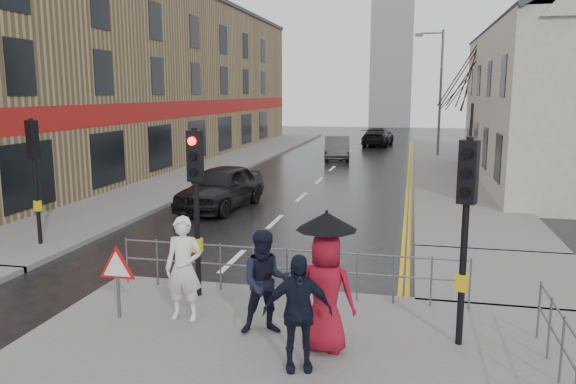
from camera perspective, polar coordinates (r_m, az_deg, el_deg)
The scene contains 21 objects.
ground at distance 11.72m, azimuth -10.29°, elevation -11.15°, with size 120.00×120.00×0.00m, color black.
left_pavement at distance 35.02m, azimuth -5.63°, elevation 3.24°, with size 4.00×44.00×0.14m, color #605E5B.
right_pavement at distance 35.35m, azimuth 15.94°, elevation 2.97°, with size 4.00×40.00×0.14m, color #605E5B.
pavement_bridge_right at distance 13.85m, azimuth 21.11°, elevation -8.01°, with size 4.00×4.20×0.14m, color #605E5B.
building_left_terrace at distance 35.97m, azimuth -14.79°, elevation 11.01°, with size 8.00×42.00×10.00m, color #8E7952.
church_tower at distance 72.26m, azimuth 10.52°, elevation 13.72°, with size 5.00×5.00×18.00m, color gray.
traffic_signal_near_left at distance 11.18m, azimuth -9.36°, elevation 0.93°, with size 0.28×0.27×3.40m.
traffic_signal_near_right at distance 9.25m, azimuth 17.66°, elevation -1.32°, with size 0.34×0.33×3.40m.
traffic_signal_far_left at distance 16.43m, azimuth -24.39°, elevation 3.06°, with size 0.34×0.33×3.40m.
guard_railing_front at distance 11.41m, azimuth -0.11°, elevation -7.00°, with size 7.14×0.04×1.00m.
warning_sign at distance 10.70m, azimuth -16.98°, elevation -7.61°, with size 0.80×0.07×1.35m.
street_lamp at distance 38.07m, azimuth 14.99°, elevation 10.49°, with size 1.83×0.25×8.00m.
tree_near at distance 32.21m, azimuth 18.50°, elevation 11.22°, with size 2.40×2.40×6.58m.
tree_far at distance 40.21m, azimuth 18.00°, elevation 9.90°, with size 2.40×2.40×5.64m.
pedestrian_a at distance 10.35m, azimuth -10.54°, elevation -7.63°, with size 0.69×0.46×1.90m, color silver.
pedestrian_b at distance 9.63m, azimuth -2.27°, elevation -9.15°, with size 0.88×0.68×1.80m, color black.
pedestrian_with_umbrella at distance 8.92m, azimuth 3.87°, elevation -8.84°, with size 1.03×0.96×2.26m.
pedestrian_d at distance 8.44m, azimuth 0.97°, elevation -12.11°, with size 1.03×0.43×1.76m, color black.
car_parked at distance 20.67m, azimuth -6.81°, elevation 0.50°, with size 1.88×4.66×1.59m, color black.
car_mid at distance 36.17m, azimuth 5.01°, elevation 4.52°, with size 1.54×4.41×1.45m, color #3D3F41.
car_far at distance 45.73m, azimuth 9.11°, elevation 5.59°, with size 2.04×5.02×1.46m, color black.
Camera 1 is at (4.33, -10.04, 4.21)m, focal length 35.00 mm.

